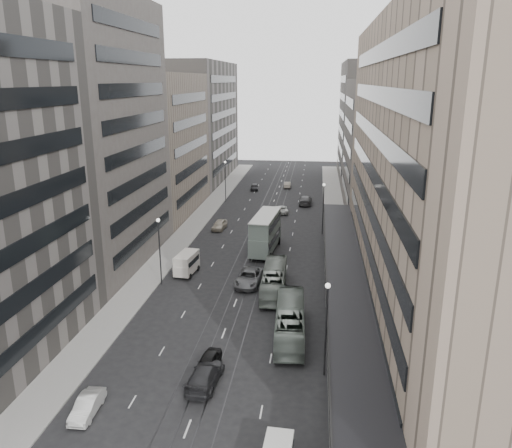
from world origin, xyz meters
The scene contains 28 objects.
ground centered at (0.00, 0.00, 0.00)m, with size 220.00×220.00×0.00m, color black.
sidewalk_right centered at (12.00, 37.50, 0.07)m, with size 4.00×125.00×0.15m, color gray.
sidewalk_left centered at (-12.00, 37.50, 0.07)m, with size 4.00×125.00×0.15m, color gray.
department_store centered at (21.45, 8.00, 14.95)m, with size 19.20×60.00×30.00m.
building_right_mid centered at (21.50, 52.00, 12.00)m, with size 15.00×28.00×24.00m, color #4A4440.
building_right_far centered at (21.50, 82.00, 14.00)m, with size 15.00×32.00×28.00m, color #68635E.
building_left_b centered at (-21.50, 19.00, 17.00)m, with size 15.00×26.00×34.00m, color #4A4440.
building_left_c centered at (-21.50, 46.00, 12.50)m, with size 15.00×28.00×25.00m, color #685C51.
building_left_d centered at (-21.50, 79.00, 14.00)m, with size 15.00×38.00×28.00m, color #68635E.
lamp_right_near centered at (9.70, -5.00, 5.20)m, with size 0.44×0.44×8.32m.
lamp_right_far centered at (9.70, 35.00, 5.20)m, with size 0.44×0.44×8.32m.
lamp_left_near centered at (-9.70, 12.00, 5.20)m, with size 0.44×0.44×8.32m.
lamp_left_far centered at (-9.70, 55.00, 5.20)m, with size 0.44×0.44×8.32m.
bus_near centered at (6.45, 1.29, 1.59)m, with size 2.67×11.42×3.18m, color gray.
bus_far centered at (4.01, 11.45, 1.51)m, with size 2.54×10.86×3.03m, color gray.
double_decker centered at (1.50, 25.57, 2.96)m, with size 3.87×10.26×5.49m.
panel_van centered at (-7.49, 15.66, 1.53)m, with size 2.57×4.61×2.78m.
sedan_0 centered at (-0.16, -5.28, 0.67)m, with size 1.59×3.95×1.35m, color black.
sedan_1 centered at (-7.77, -12.26, 0.67)m, with size 1.42×4.08×1.35m, color silver.
sedan_2 centered at (0.84, 13.39, 0.86)m, with size 2.84×6.16×1.71m, color #5C5C5F.
sedan_3 centered at (0.06, -7.53, 0.80)m, with size 2.24×5.52×1.60m, color #232426.
sedan_4 centered at (-7.19, 35.70, 0.78)m, with size 1.85×4.59×1.56m, color #B8AD99.
sedan_5 centered at (-0.58, 44.31, 0.67)m, with size 1.41×4.04×1.33m, color black.
sedan_6 centered at (2.21, 47.51, 0.69)m, with size 2.28×4.94×1.37m, color silver.
sedan_7 centered at (6.46, 54.73, 0.86)m, with size 2.40×5.91×1.72m, color #4C4D4E.
sedan_8 centered at (-5.29, 66.74, 0.71)m, with size 1.68×4.17×1.42m, color #242326.
sedan_9 centered at (1.88, 70.36, 0.68)m, with size 1.44×4.13×1.36m, color gray.
pedestrian centered at (11.34, -12.70, 1.08)m, with size 0.68×0.44×1.85m, color black.
Camera 1 is at (8.52, -42.13, 23.85)m, focal length 35.00 mm.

